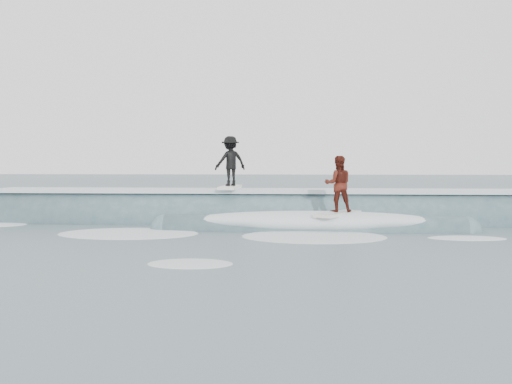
{
  "coord_description": "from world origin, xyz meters",
  "views": [
    {
      "loc": [
        1.26,
        -15.63,
        2.06
      ],
      "look_at": [
        0.0,
        2.7,
        1.1
      ],
      "focal_mm": 40.0,
      "sensor_mm": 36.0,
      "label": 1
    }
  ],
  "objects": [
    {
      "name": "breaking_wave",
      "position": [
        0.22,
        3.43,
        0.04
      ],
      "size": [
        23.58,
        3.87,
        2.18
      ],
      "color": "#395A61",
      "rests_on": "ground"
    },
    {
      "name": "surfer_red",
      "position": [
        2.55,
        1.5,
        1.31
      ],
      "size": [
        1.55,
        1.98,
        1.79
      ],
      "color": "silver",
      "rests_on": "ground"
    },
    {
      "name": "whitewater",
      "position": [
        -0.45,
        -0.02,
        0.0
      ],
      "size": [
        16.32,
        8.08,
        0.1
      ],
      "color": "silver",
      "rests_on": "ground"
    },
    {
      "name": "surfer_black",
      "position": [
        -0.95,
        3.7,
        2.03
      ],
      "size": [
        1.26,
        2.02,
        1.79
      ],
      "color": "white",
      "rests_on": "ground"
    },
    {
      "name": "ground",
      "position": [
        0.0,
        0.0,
        0.0
      ],
      "size": [
        160.0,
        160.0,
        0.0
      ],
      "primitive_type": "plane",
      "color": "#3B4C57",
      "rests_on": "ground"
    },
    {
      "name": "far_swells",
      "position": [
        -2.26,
        17.65,
        0.0
      ],
      "size": [
        41.15,
        8.65,
        0.8
      ],
      "color": "#395A61",
      "rests_on": "ground"
    }
  ]
}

